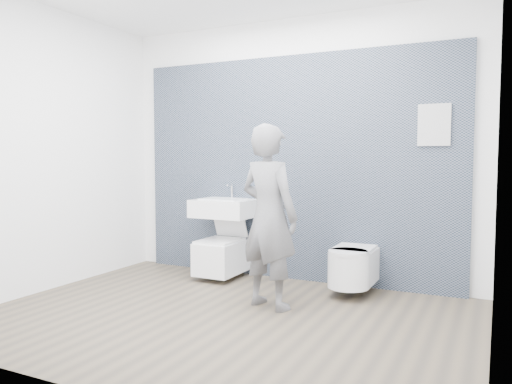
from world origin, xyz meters
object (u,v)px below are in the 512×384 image
at_px(toilet_rounded, 352,267).
at_px(washbasin, 224,208).
at_px(visitor, 269,217).
at_px(toilet_square, 222,255).

bearing_deg(toilet_rounded, washbasin, 176.52).
bearing_deg(washbasin, visitor, -41.25).
distance_m(washbasin, toilet_rounded, 1.54).
relative_size(toilet_square, toilet_rounded, 1.19).
distance_m(toilet_square, toilet_rounded, 1.46).
relative_size(washbasin, toilet_rounded, 0.99).
distance_m(washbasin, toilet_square, 0.51).
bearing_deg(washbasin, toilet_square, -90.00).
distance_m(toilet_square, visitor, 1.29).
height_order(washbasin, toilet_rounded, washbasin).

